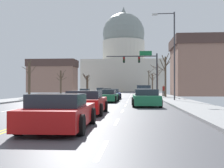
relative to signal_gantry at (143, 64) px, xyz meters
name	(u,v)px	position (x,y,z in m)	size (l,w,h in m)	color
ground	(96,100)	(-5.40, -13.11, -5.00)	(20.00, 180.00, 0.20)	#4C4C51
signal_gantry	(143,64)	(0.00, 0.00, 0.00)	(7.91, 0.41, 6.88)	#28282D
street_lamp_right	(172,48)	(2.53, -14.99, 0.31)	(2.31, 0.24, 8.87)	#333338
capitol_building	(124,60)	(-5.40, 60.40, 6.52)	(28.19, 21.94, 31.26)	beige
pickup_truck_near_00	(144,92)	(0.04, -4.74, -4.27)	(2.34, 5.34, 1.69)	silver
sedan_near_01	(112,94)	(-3.83, -10.54, -4.45)	(1.98, 4.57, 1.21)	navy
sedan_near_02	(107,96)	(-3.85, -16.52, -4.45)	(2.14, 4.49, 1.21)	#1E7247
sedan_near_03	(146,98)	(-0.33, -22.50, -4.43)	(2.19, 4.30, 1.28)	#1E7247
sedan_near_04	(86,103)	(-3.80, -28.61, -4.43)	(2.12, 4.40, 1.24)	#B71414
sedan_near_05	(60,113)	(-3.72, -34.20, -4.46)	(2.18, 4.34, 1.21)	#B71414
sedan_oncoming_00	(85,92)	(-10.36, 7.19, -4.48)	(2.08, 4.58, 1.13)	silver
sedan_oncoming_01	(107,91)	(-7.32, 18.54, -4.48)	(1.98, 4.40, 1.15)	#1E7247
sedan_oncoming_02	(100,90)	(-10.58, 31.53, -4.43)	(2.14, 4.63, 1.24)	silver
flank_building_00	(53,76)	(-23.60, 31.66, -0.53)	(13.05, 6.80, 8.87)	#8C6656
flank_building_01	(213,66)	(11.97, 4.99, -0.10)	(13.67, 10.13, 9.74)	#8C6656
bare_tree_00	(149,80)	(2.58, 32.32, -1.68)	(1.93, 1.36, 6.21)	#4C3D2D
bare_tree_01	(86,82)	(-13.28, 25.94, -2.42)	(1.68, 2.33, 4.88)	#423328
bare_tree_02	(157,77)	(3.39, 14.34, -1.60)	(2.48, 2.10, 6.08)	brown
bare_tree_03	(29,79)	(-14.39, -9.33, -2.53)	(1.50, 1.68, 4.78)	#4C3D2D
bare_tree_04	(165,74)	(2.86, -5.89, -1.81)	(1.75, 1.52, 5.88)	#4C3D2D
bare_tree_05	(88,83)	(-13.90, 31.64, -2.42)	(0.67, 2.09, 4.78)	#4C3D2D
bare_tree_06	(152,82)	(2.80, 20.99, -2.48)	(2.62, 2.81, 5.17)	brown
bare_tree_07	(61,81)	(-13.94, 4.05, -2.62)	(2.01, 2.23, 4.33)	#4C3D2D
pedestrian_00	(164,90)	(2.87, -3.42, -3.99)	(0.35, 0.34, 1.61)	#4C4238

